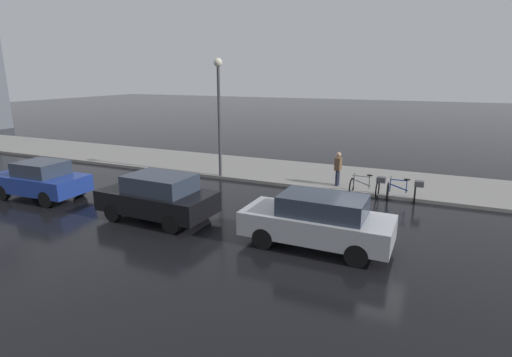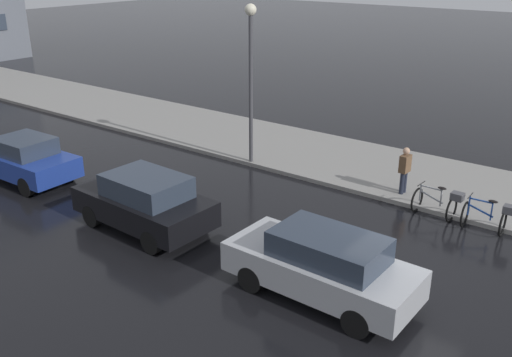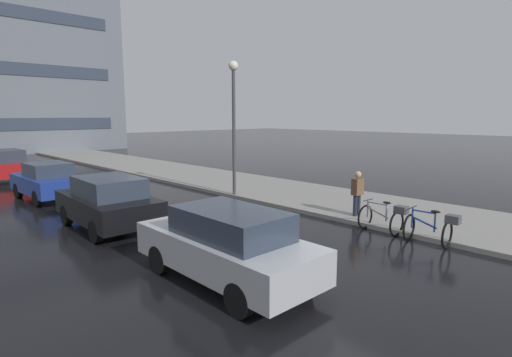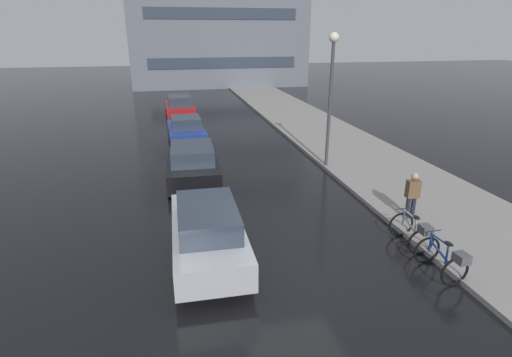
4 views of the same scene
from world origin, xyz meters
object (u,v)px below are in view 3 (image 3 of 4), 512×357
bicycle_nearest (433,227)px  car_silver (227,244)px  car_blue (48,181)px  pedestrian (357,192)px  bicycle_second (385,217)px  car_red (5,165)px  car_black (108,202)px  streetlamp (234,109)px

bicycle_nearest → car_silver: 5.90m
car_blue → pedestrian: size_ratio=2.39×
bicycle_second → car_blue: size_ratio=0.36×
car_silver → car_red: (0.01, 18.44, 0.02)m
bicycle_second → car_red: 19.85m
car_black → car_blue: size_ratio=1.05×
car_red → streetlamp: 13.62m
bicycle_second → car_black: size_ratio=0.34×
bicycle_nearest → car_silver: car_silver is taller
bicycle_nearest → bicycle_second: (0.10, 1.45, -0.00)m
car_blue → bicycle_nearest: bearing=-68.3°
car_blue → car_red: car_red is taller
car_silver → car_blue: (0.07, 11.66, -0.04)m
bicycle_second → car_black: car_black is taller
bicycle_second → car_silver: (-5.62, 0.59, 0.32)m
car_red → streetlamp: streetlamp is taller
bicycle_second → car_black: (-5.61, 6.32, 0.33)m
car_silver → car_black: (0.01, 5.72, 0.01)m
pedestrian → streetlamp: (-0.54, 5.64, 2.81)m
pedestrian → streetlamp: 6.33m
car_silver → car_red: size_ratio=1.14×
car_red → bicycle_second: bearing=-73.6°
car_silver → car_red: bearing=90.0°
car_silver → car_blue: bearing=89.7°
car_red → pedestrian: (6.43, -17.58, 0.09)m
car_silver → bicycle_nearest: bearing=-20.3°
car_silver → streetlamp: bearing=47.8°
car_silver → bicycle_second: bearing=-6.0°
car_black → bicycle_nearest: bearing=-54.6°
car_black → streetlamp: size_ratio=0.73×
car_black → pedestrian: (6.43, -4.86, 0.10)m
car_silver → car_blue: 11.67m
bicycle_nearest → car_silver: (-5.52, 2.04, 0.32)m
car_silver → pedestrian: bearing=7.6°
bicycle_second → car_red: car_red is taller
car_blue → car_black: bearing=-90.6°
car_blue → streetlamp: size_ratio=0.69×
car_black → pedestrian: 8.06m
bicycle_second → streetlamp: streetlamp is taller
car_silver → car_red: 18.44m
bicycle_second → pedestrian: pedestrian is taller
bicycle_nearest → pedestrian: bearing=72.5°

